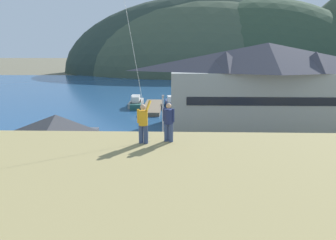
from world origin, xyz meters
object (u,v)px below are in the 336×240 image
(harbor_lodge, at_px, (266,83))
(parked_car_mid_row_far, at_px, (110,181))
(person_kite_flyer, at_px, (143,122))
(person_companion, at_px, (169,121))
(parking_light_pole, at_px, (163,119))
(parked_car_back_row_left, at_px, (244,185))
(storage_shed_near_lot, at_px, (57,139))
(wharf_dock, at_px, (153,107))
(parked_car_mid_row_near, at_px, (330,158))
(parked_car_mid_row_center, at_px, (336,186))
(moored_boat_inner_slip, at_px, (136,102))
(moored_boat_outer_mooring, at_px, (171,103))
(moored_boat_wharfside, at_px, (136,104))
(parked_car_front_row_silver, at_px, (261,152))

(harbor_lodge, bearing_deg, parked_car_mid_row_far, -128.99)
(person_kite_flyer, xyz_separation_m, person_companion, (1.10, 0.28, -0.02))
(harbor_lodge, relative_size, parking_light_pole, 4.65)
(parked_car_back_row_left, relative_size, person_companion, 2.44)
(storage_shed_near_lot, xyz_separation_m, wharf_dock, (6.86, 27.67, -2.24))
(person_kite_flyer, bearing_deg, wharf_dock, 94.06)
(parked_car_mid_row_near, relative_size, person_companion, 2.42)
(parked_car_back_row_left, xyz_separation_m, parked_car_mid_row_center, (6.76, 0.03, 0.00))
(moored_boat_inner_slip, relative_size, parked_car_mid_row_center, 1.60)
(wharf_dock, xyz_separation_m, person_kite_flyer, (3.01, -42.42, 7.58))
(parking_light_pole, xyz_separation_m, person_kite_flyer, (0.04, -19.23, 4.31))
(harbor_lodge, height_order, moored_boat_inner_slip, harbor_lodge)
(harbor_lodge, height_order, moored_boat_outer_mooring, harbor_lodge)
(parked_car_mid_row_far, bearing_deg, parked_car_mid_row_near, 15.70)
(person_kite_flyer, bearing_deg, parked_car_back_row_left, 52.43)
(harbor_lodge, distance_m, moored_boat_inner_slip, 25.69)
(storage_shed_near_lot, bearing_deg, parking_light_pole, 24.48)
(harbor_lodge, xyz_separation_m, storage_shed_near_lot, (-23.73, -15.84, -3.59))
(parked_car_back_row_left, bearing_deg, person_kite_flyer, -127.57)
(moored_boat_wharfside, bearing_deg, parked_car_mid_row_near, -53.28)
(moored_boat_wharfside, bearing_deg, person_kite_flyer, -81.84)
(parked_car_front_row_silver, height_order, parked_car_mid_row_far, same)
(moored_boat_wharfside, distance_m, parked_car_mid_row_center, 40.41)
(person_companion, bearing_deg, moored_boat_inner_slip, 99.49)
(storage_shed_near_lot, distance_m, person_companion, 18.92)
(parked_car_back_row_left, xyz_separation_m, person_kite_flyer, (-6.50, -8.45, 6.87))
(moored_boat_inner_slip, distance_m, parked_car_mid_row_far, 36.50)
(parked_car_mid_row_far, distance_m, person_companion, 12.03)
(parked_car_mid_row_near, xyz_separation_m, person_kite_flyer, (-15.68, -14.40, 6.87))
(parked_car_back_row_left, xyz_separation_m, person_companion, (-5.41, -8.17, 6.85))
(harbor_lodge, relative_size, parked_car_mid_row_near, 6.64)
(wharf_dock, bearing_deg, moored_boat_wharfside, 156.41)
(parked_car_back_row_left, distance_m, person_kite_flyer, 12.69)
(parked_car_front_row_silver, relative_size, parking_light_pole, 0.70)
(moored_boat_outer_mooring, distance_m, parking_light_pole, 25.61)
(storage_shed_near_lot, xyz_separation_m, parked_car_mid_row_near, (25.55, -0.36, -1.52))
(parked_car_back_row_left, relative_size, parked_car_mid_row_near, 1.01)
(harbor_lodge, relative_size, storage_shed_near_lot, 3.90)
(parked_car_mid_row_far, height_order, parking_light_pole, parking_light_pole)
(storage_shed_near_lot, relative_size, parked_car_mid_row_center, 1.68)
(wharf_dock, xyz_separation_m, parked_car_mid_row_center, (16.27, -33.93, 0.71))
(moored_boat_outer_mooring, distance_m, parked_car_mid_row_far, 35.93)
(parked_car_front_row_silver, bearing_deg, person_kite_flyer, -121.46)
(storage_shed_near_lot, bearing_deg, harbor_lodge, 33.72)
(moored_boat_wharfside, xyz_separation_m, parked_car_mid_row_center, (19.55, -35.36, 0.34))
(harbor_lodge, bearing_deg, person_kite_flyer, -114.38)
(storage_shed_near_lot, distance_m, person_kite_flyer, 18.54)
(moored_boat_wharfside, relative_size, parked_car_mid_row_far, 1.46)
(storage_shed_near_lot, distance_m, parked_car_mid_row_near, 25.60)
(harbor_lodge, bearing_deg, parked_car_front_row_silver, -105.71)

